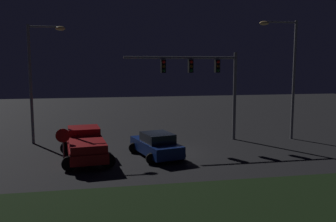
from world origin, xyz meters
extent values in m
plane|color=black|center=(0.00, 0.00, 0.00)|extent=(80.00, 80.00, 0.00)
cube|color=black|center=(0.00, -9.54, 0.05)|extent=(22.67, 6.73, 0.10)
cube|color=maroon|center=(-4.90, -0.84, 0.68)|extent=(2.58, 5.59, 0.55)
cube|color=maroon|center=(-5.03, 0.34, 1.38)|extent=(2.04, 2.09, 0.85)
cube|color=black|center=(-5.03, 0.34, 1.50)|extent=(1.92, 1.70, 0.51)
cube|color=maroon|center=(-4.78, -1.91, 1.18)|extent=(2.24, 3.22, 0.45)
cylinder|color=black|center=(-6.13, 0.98, 0.40)|extent=(0.80, 0.22, 0.80)
cylinder|color=black|center=(-4.09, 1.21, 0.40)|extent=(0.80, 0.22, 0.80)
cylinder|color=black|center=(-5.71, -2.88, 0.40)|extent=(0.80, 0.22, 0.80)
cylinder|color=black|center=(-3.66, -2.66, 0.40)|extent=(0.80, 0.22, 0.80)
cube|color=navy|center=(-0.69, -0.69, 0.61)|extent=(2.81, 4.71, 0.70)
cube|color=black|center=(-0.63, -0.94, 1.23)|extent=(2.04, 2.33, 0.55)
cylinder|color=black|center=(-1.95, 0.54, 0.32)|extent=(0.64, 0.22, 0.64)
cylinder|color=black|center=(-0.16, 0.98, 0.32)|extent=(0.64, 0.22, 0.64)
cylinder|color=black|center=(-1.22, -2.37, 0.32)|extent=(0.64, 0.22, 0.64)
cylinder|color=black|center=(0.56, -1.92, 0.32)|extent=(0.64, 0.22, 0.64)
cylinder|color=slate|center=(5.89, 3.32, 3.25)|extent=(0.24, 0.24, 6.50)
cylinder|color=slate|center=(1.79, 3.32, 6.10)|extent=(8.20, 0.18, 0.18)
cube|color=black|center=(4.49, 3.32, 5.50)|extent=(0.32, 0.44, 0.95)
sphere|color=red|center=(4.49, 3.09, 5.80)|extent=(0.22, 0.22, 0.22)
sphere|color=#59380A|center=(4.49, 3.09, 5.50)|extent=(0.22, 0.22, 0.22)
sphere|color=#0C4719|center=(4.49, 3.09, 5.20)|extent=(0.22, 0.22, 0.22)
cube|color=black|center=(2.49, 3.32, 5.50)|extent=(0.32, 0.44, 0.95)
sphere|color=red|center=(2.49, 3.09, 5.80)|extent=(0.22, 0.22, 0.22)
sphere|color=#59380A|center=(2.49, 3.09, 5.50)|extent=(0.22, 0.22, 0.22)
sphere|color=#0C4719|center=(2.49, 3.09, 5.20)|extent=(0.22, 0.22, 0.22)
cube|color=black|center=(0.49, 3.32, 5.50)|extent=(0.32, 0.44, 0.95)
sphere|color=red|center=(0.49, 3.09, 5.80)|extent=(0.22, 0.22, 0.22)
sphere|color=#59380A|center=(0.49, 3.09, 5.50)|extent=(0.22, 0.22, 0.22)
sphere|color=#0C4719|center=(0.49, 3.09, 5.20)|extent=(0.22, 0.22, 0.22)
cylinder|color=slate|center=(-8.72, 4.58, 4.18)|extent=(0.20, 0.20, 8.36)
cylinder|color=slate|center=(-7.65, 4.58, 8.21)|extent=(2.14, 0.12, 0.12)
ellipsoid|color=#F9CC72|center=(-6.58, 4.58, 8.11)|extent=(0.70, 0.44, 0.30)
cylinder|color=slate|center=(10.28, 2.69, 4.41)|extent=(0.20, 0.20, 8.81)
cylinder|color=slate|center=(9.02, 2.69, 8.66)|extent=(2.53, 0.12, 0.12)
ellipsoid|color=#F9CC72|center=(7.76, 2.69, 8.56)|extent=(0.70, 0.44, 0.30)
cylinder|color=slate|center=(-6.02, -2.42, 1.10)|extent=(0.07, 0.07, 2.20)
cylinder|color=#B20C0F|center=(-6.02, -2.45, 1.85)|extent=(0.76, 0.03, 0.76)
camera|label=1|loc=(-4.13, -22.45, 5.68)|focal=39.22mm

